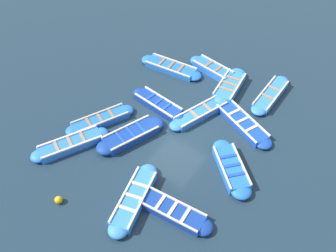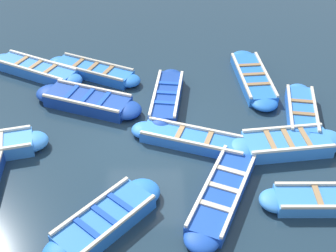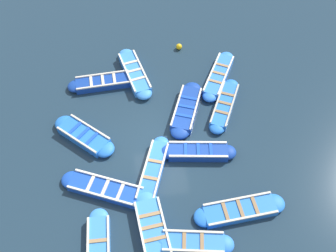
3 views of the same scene
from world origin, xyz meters
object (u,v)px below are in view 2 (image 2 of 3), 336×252
Objects in this scene: boat_stern_in at (194,140)px; boat_drifting at (88,101)px; boat_outer_left at (253,78)px; boat_end_of_row at (36,70)px; boat_centre at (287,144)px; boat_broadside at (301,113)px; boat_outer_right at (93,71)px; boat_tucked at (105,221)px; boat_far_corner at (167,98)px; boat_near_quay at (333,200)px; boat_inner_gap at (223,192)px.

boat_drifting is (1.91, 3.16, 0.04)m from boat_stern_in.
boat_end_of_row reaches higher than boat_outer_left.
boat_centre is at bearing -118.26° from boat_end_of_row.
boat_centre reaches higher than boat_stern_in.
boat_broadside reaches higher than boat_centre.
boat_outer_left is at bearing -76.11° from boat_drifting.
boat_outer_left is 1.05× the size of boat_drifting.
boat_broadside reaches higher than boat_outer_right.
boat_drifting is (-1.32, 5.33, 0.04)m from boat_outer_left.
boat_tucked is 0.82× the size of boat_stern_in.
boat_drifting reaches higher than boat_far_corner.
boat_near_quay is at bearing -126.59° from boat_end_of_row.
boat_drifting is (-1.96, -1.99, 0.01)m from boat_end_of_row.
boat_near_quay is (-4.37, -3.90, -0.04)m from boat_far_corner.
boat_end_of_row is at bearing 53.41° from boat_near_quay.
boat_broadside is at bearing -151.72° from boat_outer_left.
boat_stern_in is at bearing 146.03° from boat_outer_left.
boat_broadside is 0.87× the size of boat_drifting.
boat_drifting reaches higher than boat_inner_gap.
boat_far_corner reaches higher than boat_outer_left.
boat_centre is at bearing -48.16° from boat_inner_gap.
boat_centre is (1.73, -1.94, 0.05)m from boat_inner_gap.
boat_stern_in is 1.04× the size of boat_near_quay.
boat_far_corner is 5.86m from boat_near_quay.
boat_drifting reaches higher than boat_end_of_row.
boat_near_quay is (-2.33, -3.18, -0.00)m from boat_stern_in.
boat_centre reaches higher than boat_outer_left.
boat_broadside is at bearing -40.30° from boat_inner_gap.
boat_outer_right is 1.03× the size of boat_far_corner.
boat_tucked is at bearing -156.40° from boat_end_of_row.
boat_tucked is at bearing 163.23° from boat_far_corner.
boat_outer_left is 2.34m from boat_broadside.
boat_broadside is at bearing -107.72° from boat_end_of_row.
boat_far_corner is at bearing 19.32° from boat_stern_in.
boat_broadside is (1.17, -3.28, 0.04)m from boat_stern_in.
boat_inner_gap is at bearing -72.33° from boat_tucked.
boat_far_corner is 0.92× the size of boat_stern_in.
boat_outer_right is 0.89× the size of boat_inner_gap.
boat_outer_left is at bearing 5.81° from boat_centre.
boat_tucked is 7.52m from boat_outer_left.
boat_inner_gap is 5.42m from boat_drifting.
boat_stern_in is at bearing 53.82° from boat_near_quay.
boat_broadside is 3.50m from boat_near_quay.
boat_inner_gap is at bearing 163.17° from boat_outer_left.
boat_stern_in is at bearing 109.59° from boat_broadside.
boat_outer_right is 0.97× the size of boat_end_of_row.
boat_drifting reaches higher than boat_centre.
boat_centre is (-3.49, -0.36, 0.04)m from boat_outer_left.
boat_tucked is 5.16m from boat_far_corner.
boat_far_corner is 2.17m from boat_stern_in.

